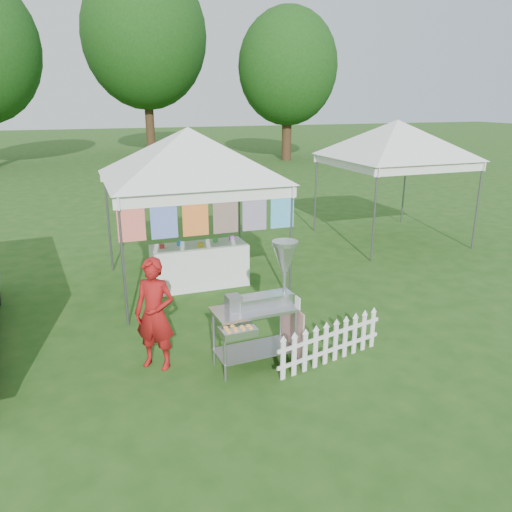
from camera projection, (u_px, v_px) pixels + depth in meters
name	position (u px, v px, depth m)	size (l,w,h in m)	color
ground	(255.00, 372.00, 6.65)	(120.00, 120.00, 0.00)	#1E4814
canopy_main	(188.00, 128.00, 8.88)	(4.24, 4.24, 3.45)	#59595E
canopy_right	(398.00, 120.00, 12.03)	(4.24, 4.24, 3.45)	#59595E
tree_mid	(144.00, 36.00, 30.55)	(7.60, 7.60, 11.52)	#311F12
tree_right	(288.00, 67.00, 28.07)	(5.60, 5.60, 8.42)	#311F12
donut_cart	(267.00, 295.00, 6.59)	(1.22, 0.89, 1.70)	gray
vendor	(155.00, 314.00, 6.57)	(0.56, 0.37, 1.53)	maroon
picket_fence	(331.00, 343.00, 6.82)	(1.76, 0.44, 0.56)	white
display_table	(200.00, 265.00, 9.62)	(1.80, 0.70, 0.82)	white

